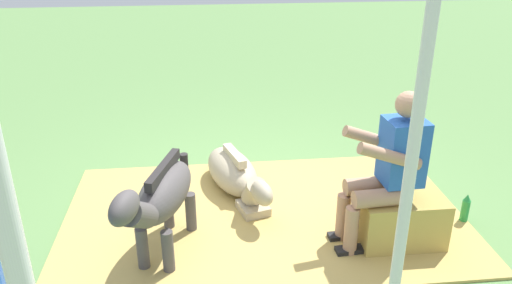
{
  "coord_description": "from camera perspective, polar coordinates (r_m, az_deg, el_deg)",
  "views": [
    {
      "loc": [
        0.42,
        4.02,
        2.46
      ],
      "look_at": [
        -0.05,
        -0.26,
        0.55
      ],
      "focal_mm": 35.65,
      "sensor_mm": 36.0,
      "label": 1
    }
  ],
  "objects": [
    {
      "name": "person_seated",
      "position": [
        4.03,
        14.54,
        -2.63
      ],
      "size": [
        0.68,
        0.44,
        1.31
      ],
      "color": "tan",
      "rests_on": "ground"
    },
    {
      "name": "pony_standing",
      "position": [
        3.91,
        -10.63,
        -6.11
      ],
      "size": [
        0.6,
        1.31,
        0.89
      ],
      "color": "#4C4747",
      "rests_on": "ground"
    },
    {
      "name": "hay_patch",
      "position": [
        4.61,
        0.89,
        -8.21
      ],
      "size": [
        3.53,
        2.14,
        0.02
      ],
      "primitive_type": "cube",
      "color": "tan",
      "rests_on": "ground"
    },
    {
      "name": "tent_pole_left",
      "position": [
        2.57,
        16.41,
        -6.99
      ],
      "size": [
        0.06,
        0.06,
        2.37
      ],
      "primitive_type": "cylinder",
      "color": "silver",
      "rests_on": "ground"
    },
    {
      "name": "pony_lying",
      "position": [
        4.91,
        -2.31,
        -3.65
      ],
      "size": [
        0.65,
        1.35,
        0.42
      ],
      "color": "tan",
      "rests_on": "ground"
    },
    {
      "name": "soda_bottle",
      "position": [
        4.81,
        22.43,
        -6.97
      ],
      "size": [
        0.07,
        0.07,
        0.28
      ],
      "color": "#268C3F",
      "rests_on": "ground"
    },
    {
      "name": "ground_plane",
      "position": [
        4.74,
        -0.3,
        -7.4
      ],
      "size": [
        24.0,
        24.0,
        0.0
      ],
      "primitive_type": "plane",
      "color": "#608C4C"
    },
    {
      "name": "hay_bale",
      "position": [
        4.33,
        15.84,
        -8.37
      ],
      "size": [
        0.67,
        0.43,
        0.43
      ],
      "primitive_type": "cube",
      "color": "tan",
      "rests_on": "ground"
    }
  ]
}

